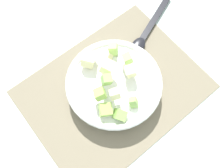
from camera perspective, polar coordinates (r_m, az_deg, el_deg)
name	(u,v)px	position (r m, az deg, el deg)	size (l,w,h in m)	color
ground_plane	(114,89)	(0.65, 0.43, -1.26)	(2.40, 2.40, 0.00)	silver
placemat	(114,89)	(0.65, 0.43, -1.17)	(0.46, 0.35, 0.01)	#756B56
salad_bowl	(112,85)	(0.61, -0.03, -0.14)	(0.24, 0.24, 0.11)	white
serving_spoon	(146,33)	(0.72, 8.12, 12.00)	(0.23, 0.11, 0.01)	black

